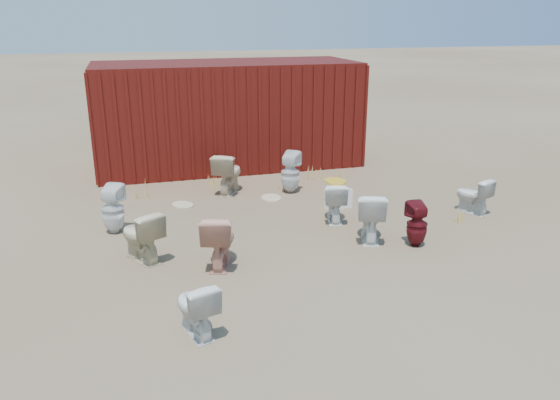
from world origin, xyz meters
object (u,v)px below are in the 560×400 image
object	(u,v)px
toilet_front_e	(473,195)
toilet_back_a	(113,209)
toilet_front_a	(196,308)
toilet_front_maroon	(417,224)
toilet_back_e	(290,172)
toilet_front_c	(370,216)
toilet_back_beige_left	(141,236)
toilet_back_beige_right	(228,173)
loose_tank	(338,199)
toilet_front_pink	(219,239)
toilet_back_yellowlid	(334,201)
shipping_container	(227,114)

from	to	relation	value
toilet_front_e	toilet_back_a	distance (m)	6.29
toilet_front_a	toilet_front_e	bearing A→B (deg)	-170.17
toilet_front_maroon	toilet_back_e	size ratio (longest dim) A/B	0.84
toilet_front_c	toilet_back_beige_left	xyz separation A→B (m)	(-3.53, 0.17, -0.02)
toilet_front_maroon	toilet_back_a	bearing A→B (deg)	-20.82
toilet_front_c	toilet_back_beige_left	world-z (taller)	toilet_front_c
toilet_back_beige_left	toilet_back_beige_right	size ratio (longest dim) A/B	0.94
toilet_front_maroon	toilet_back_beige_left	size ratio (longest dim) A/B	0.92
toilet_back_beige_right	toilet_back_e	bearing A→B (deg)	-165.92
toilet_front_c	toilet_back_a	bearing A→B (deg)	0.86
toilet_front_a	loose_tank	xyz separation A→B (m)	(3.10, 3.56, -0.16)
toilet_front_maroon	toilet_back_beige_right	bearing A→B (deg)	-54.99
toilet_front_maroon	toilet_back_a	xyz separation A→B (m)	(-4.51, 1.84, 0.05)
toilet_front_a	toilet_back_a	size ratio (longest dim) A/B	0.81
toilet_front_pink	toilet_front_maroon	distance (m)	3.06
toilet_front_maroon	toilet_back_yellowlid	world-z (taller)	toilet_front_maroon
toilet_back_beige_left	loose_tank	size ratio (longest dim) A/B	1.54
toilet_front_pink	toilet_back_e	bearing A→B (deg)	-105.67
toilet_back_yellowlid	toilet_back_e	world-z (taller)	toilet_back_e
toilet_front_e	toilet_back_beige_right	xyz separation A→B (m)	(-4.03, 2.38, 0.08)
toilet_front_maroon	toilet_front_a	bearing A→B (deg)	24.88
shipping_container	toilet_back_beige_right	world-z (taller)	shipping_container
toilet_back_beige_left	toilet_back_yellowlid	world-z (taller)	toilet_back_beige_left
toilet_front_e	toilet_back_e	world-z (taller)	toilet_back_e
toilet_back_a	toilet_back_beige_left	distance (m)	1.31
toilet_front_c	loose_tank	size ratio (longest dim) A/B	1.61
toilet_back_a	toilet_back_beige_right	size ratio (longest dim) A/B	0.99
toilet_back_beige_left	toilet_back_yellowlid	size ratio (longest dim) A/B	1.09
toilet_front_pink	toilet_front_e	distance (m)	4.87
loose_tank	toilet_front_c	bearing A→B (deg)	-99.28
toilet_back_a	toilet_front_pink	bearing A→B (deg)	154.72
shipping_container	toilet_front_maroon	world-z (taller)	shipping_container
toilet_back_e	loose_tank	bearing A→B (deg)	154.67
toilet_front_a	toilet_front_maroon	xyz separation A→B (m)	(3.61, 1.57, 0.02)
toilet_back_a	toilet_back_yellowlid	xyz separation A→B (m)	(3.69, -0.46, -0.05)
toilet_back_beige_right	toilet_back_e	xyz separation A→B (m)	(1.20, -0.33, 0.01)
toilet_back_a	toilet_back_beige_left	bearing A→B (deg)	132.03
toilet_back_beige_left	toilet_back_e	size ratio (longest dim) A/B	0.92
shipping_container	toilet_front_pink	world-z (taller)	shipping_container
shipping_container	toilet_back_beige_right	distance (m)	2.45
shipping_container	toilet_front_e	distance (m)	5.96
shipping_container	toilet_front_e	world-z (taller)	shipping_container
toilet_back_beige_right	toilet_back_e	size ratio (longest dim) A/B	0.98
toilet_front_pink	toilet_back_e	world-z (taller)	toilet_back_e
toilet_front_c	toilet_front_maroon	distance (m)	0.73
toilet_back_a	toilet_back_yellowlid	world-z (taller)	toilet_back_a
shipping_container	toilet_front_pink	distance (m)	5.79
toilet_back_yellowlid	loose_tank	distance (m)	0.71
toilet_front_c	toilet_back_beige_left	bearing A→B (deg)	17.88
toilet_back_beige_left	toilet_back_yellowlid	xyz separation A→B (m)	(3.29, 0.78, -0.03)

